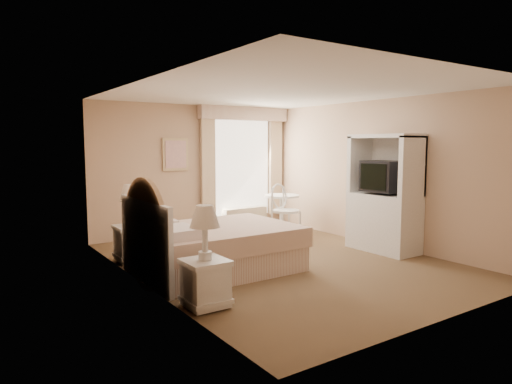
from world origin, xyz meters
TOP-DOWN VIEW (x-y plane):
  - room at (0.00, 0.00)m, footprint 4.21×5.51m
  - window at (1.05, 2.65)m, footprint 2.05×0.22m
  - framed_art at (-0.45, 2.71)m, footprint 0.52×0.04m
  - bed at (-1.12, 0.11)m, footprint 2.11×1.63m
  - nightstand_near at (-1.84, -1.11)m, footprint 0.45×0.45m
  - nightstand_far at (-1.84, 1.24)m, footprint 0.47×0.47m
  - round_table at (1.42, 1.83)m, footprint 0.70×0.70m
  - cafe_chair at (1.07, 1.33)m, footprint 0.62×0.62m
  - armoire at (1.81, -0.40)m, footprint 0.57×1.14m

SIDE VIEW (x-z plane):
  - bed at x=-1.12m, z-range -0.37..1.07m
  - nightstand_near at x=-1.84m, z-range -0.13..0.96m
  - nightstand_far at x=-1.84m, z-range -0.14..1.00m
  - round_table at x=1.42m, z-range 0.12..0.86m
  - cafe_chair at x=1.07m, z-range 0.08..1.10m
  - armoire at x=1.81m, z-range -0.16..1.74m
  - room at x=0.00m, z-range -0.01..2.50m
  - window at x=1.05m, z-range 0.09..2.60m
  - framed_art at x=-0.45m, z-range 1.24..1.86m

